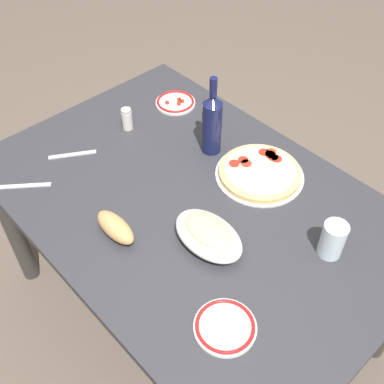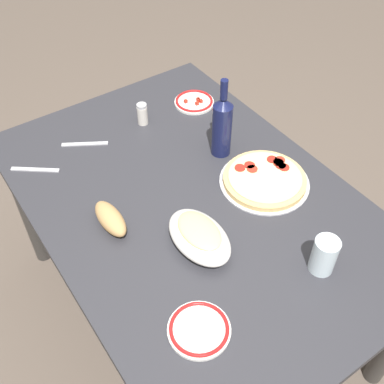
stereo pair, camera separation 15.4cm
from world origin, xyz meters
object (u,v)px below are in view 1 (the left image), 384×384
(side_plate_near, at_px, (175,102))
(baked_pasta_dish, at_px, (208,234))
(dining_table, at_px, (192,219))
(spice_shaker, at_px, (127,119))
(water_glass, at_px, (333,240))
(side_plate_far, at_px, (225,327))
(bread_loaf, at_px, (115,227))
(pepperoni_pizza, at_px, (260,172))
(wine_bottle, at_px, (212,123))

(side_plate_near, bearing_deg, baked_pasta_dish, 146.33)
(dining_table, xyz_separation_m, spice_shaker, (0.44, -0.07, 0.15))
(baked_pasta_dish, xyz_separation_m, water_glass, (-0.27, -0.24, 0.02))
(water_glass, height_order, spice_shaker, water_glass)
(side_plate_far, distance_m, bread_loaf, 0.45)
(pepperoni_pizza, height_order, side_plate_near, pepperoni_pizza)
(dining_table, height_order, bread_loaf, bread_loaf)
(wine_bottle, distance_m, side_plate_near, 0.33)
(side_plate_near, bearing_deg, side_plate_far, 145.86)
(dining_table, xyz_separation_m, side_plate_near, (0.43, -0.31, 0.11))
(wine_bottle, relative_size, water_glass, 2.55)
(wine_bottle, height_order, bread_loaf, wine_bottle)
(water_glass, relative_size, side_plate_far, 0.71)
(baked_pasta_dish, xyz_separation_m, spice_shaker, (0.61, -0.16, 0.00))
(baked_pasta_dish, distance_m, water_glass, 0.36)
(water_glass, xyz_separation_m, side_plate_far, (0.04, 0.40, -0.05))
(water_glass, bearing_deg, baked_pasta_dish, 41.55)
(dining_table, bearing_deg, side_plate_far, 147.55)
(dining_table, height_order, side_plate_far, side_plate_far)
(baked_pasta_dish, height_order, side_plate_near, baked_pasta_dish)
(pepperoni_pizza, height_order, water_glass, water_glass)
(wine_bottle, bearing_deg, bread_loaf, 99.74)
(dining_table, relative_size, side_plate_near, 8.72)
(side_plate_near, relative_size, side_plate_far, 0.97)
(pepperoni_pizza, height_order, baked_pasta_dish, baked_pasta_dish)
(baked_pasta_dish, distance_m, bread_loaf, 0.28)
(dining_table, bearing_deg, wine_bottle, -58.70)
(water_glass, bearing_deg, side_plate_near, -10.58)
(wine_bottle, bearing_deg, spice_shaker, 25.21)
(pepperoni_pizza, bearing_deg, side_plate_near, -7.31)
(dining_table, height_order, water_glass, water_glass)
(wine_bottle, xyz_separation_m, bread_loaf, (-0.08, 0.49, -0.09))
(pepperoni_pizza, xyz_separation_m, baked_pasta_dish, (-0.09, 0.34, 0.03))
(wine_bottle, height_order, water_glass, wine_bottle)
(pepperoni_pizza, height_order, spice_shaker, spice_shaker)
(baked_pasta_dish, xyz_separation_m, wine_bottle, (0.30, -0.31, 0.08))
(pepperoni_pizza, relative_size, spice_shaker, 3.52)
(wine_bottle, height_order, spice_shaker, wine_bottle)
(pepperoni_pizza, xyz_separation_m, wine_bottle, (0.21, 0.03, 0.11))
(pepperoni_pizza, distance_m, baked_pasta_dish, 0.35)
(spice_shaker, bearing_deg, baked_pasta_dish, 164.98)
(wine_bottle, bearing_deg, side_plate_near, -17.13)
(dining_table, bearing_deg, baked_pasta_dish, 151.83)
(wine_bottle, bearing_deg, baked_pasta_dish, 134.33)
(wine_bottle, distance_m, spice_shaker, 0.35)
(wine_bottle, xyz_separation_m, side_plate_far, (-0.53, 0.47, -0.11))
(pepperoni_pizza, relative_size, baked_pasta_dish, 1.28)
(wine_bottle, relative_size, side_plate_near, 1.87)
(wine_bottle, xyz_separation_m, side_plate_near, (0.30, -0.09, -0.11))
(pepperoni_pizza, bearing_deg, bread_loaf, 76.19)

